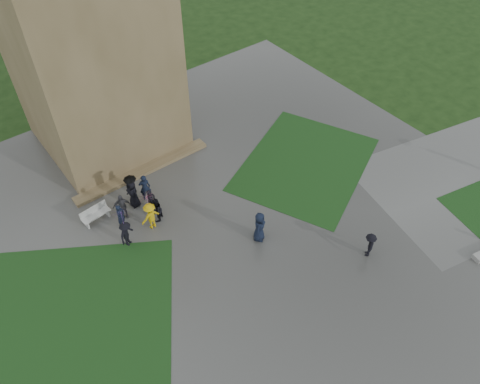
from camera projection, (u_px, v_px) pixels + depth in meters
ground at (249, 288)px, 23.19m from camera, size 120.00×120.00×0.00m
plaza at (225, 262)px, 24.30m from camera, size 34.00×34.00×0.02m
lawn_inset_left at (53, 325)px, 21.76m from camera, size 14.10×13.46×0.01m
lawn_inset_right at (305, 164)px, 29.59m from camera, size 11.12×10.15×0.01m
tower at (78, 6)px, 25.11m from camera, size 8.00×8.00×18.00m
tower_plinth at (143, 171)px, 28.99m from camera, size 9.00×0.80×0.22m
bench at (95, 214)px, 25.95m from camera, size 1.67×0.67×0.94m
visitor_cluster at (136, 208)px, 25.37m from camera, size 3.42×3.38×2.53m
pedestrian_mid at (259, 227)px, 24.69m from camera, size 1.13×1.08×1.92m
pedestrian_near at (369, 245)px, 24.07m from camera, size 1.10×1.03×1.54m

